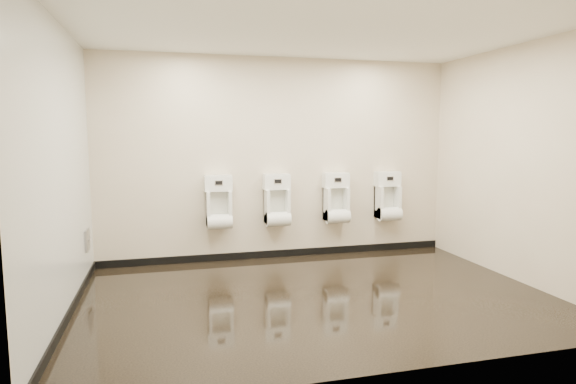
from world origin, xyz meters
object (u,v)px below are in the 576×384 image
at_px(urinal_0, 219,206).
at_px(urinal_2, 336,202).
at_px(urinal_3, 388,200).
at_px(urinal_1, 277,204).
at_px(access_panel, 87,240).

distance_m(urinal_0, urinal_2, 1.68).
bearing_deg(urinal_3, urinal_0, 180.00).
distance_m(urinal_1, urinal_2, 0.87).
relative_size(access_panel, urinal_0, 0.35).
bearing_deg(urinal_0, urinal_1, 0.00).
bearing_deg(urinal_1, urinal_3, 0.00).
distance_m(access_panel, urinal_1, 2.47).
bearing_deg(access_panel, urinal_2, 7.35).
xyz_separation_m(access_panel, urinal_0, (1.61, 0.42, 0.28)).
xyz_separation_m(urinal_2, urinal_3, (0.81, 0.00, 0.00)).
xyz_separation_m(urinal_0, urinal_2, (1.68, 0.00, 0.00)).
distance_m(access_panel, urinal_0, 1.69).
bearing_deg(urinal_3, access_panel, -174.09).
relative_size(access_panel, urinal_1, 0.35).
bearing_deg(access_panel, urinal_1, 9.96).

